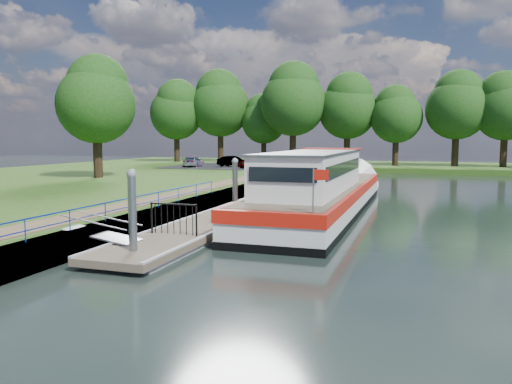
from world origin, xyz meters
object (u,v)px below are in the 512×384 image
(pontoon, at_px, (263,204))
(car_a, at_px, (254,162))
(car_b, at_px, (233,161))
(car_c, at_px, (193,162))
(barge, at_px, (324,191))

(pontoon, xyz_separation_m, car_a, (-8.03, 22.43, 1.30))
(car_b, relative_size, car_c, 0.94)
(car_c, bearing_deg, car_a, 171.81)
(car_c, bearing_deg, barge, 121.83)
(barge, height_order, car_a, barge)
(barge, xyz_separation_m, car_b, (-14.54, 24.50, 0.32))
(barge, bearing_deg, car_b, 120.68)
(car_a, xyz_separation_m, car_c, (-7.05, 0.15, -0.11))
(barge, distance_m, car_a, 25.84)
(pontoon, height_order, car_a, car_a)
(pontoon, xyz_separation_m, barge, (3.60, -0.64, 0.90))
(pontoon, distance_m, car_b, 26.27)
(pontoon, distance_m, car_a, 23.86)
(car_b, bearing_deg, barge, -135.78)
(car_a, height_order, car_c, car_a)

